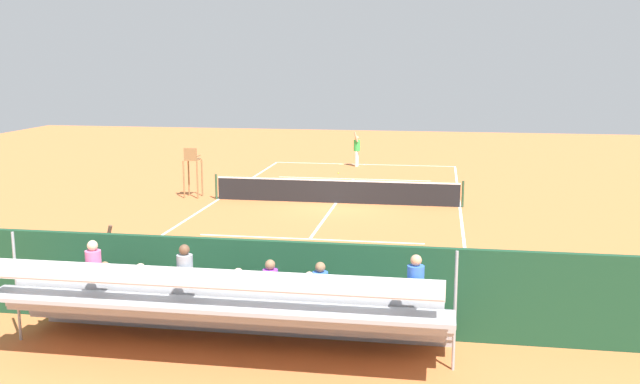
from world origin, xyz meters
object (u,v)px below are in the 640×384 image
equipment_bag (233,309)px  tennis_ball_near (338,173)px  line_judge (104,264)px  tennis_racket (342,164)px  umpire_chair (192,167)px  bleacher_stand (228,306)px  tennis_net (336,191)px  courtside_bench (322,296)px  tennis_player (357,148)px

equipment_bag → tennis_ball_near: (0.51, -20.90, -0.15)m
line_judge → tennis_racket: bearing=-96.0°
tennis_ball_near → umpire_chair: bearing=54.4°
bleacher_stand → equipment_bag: 2.15m
line_judge → bleacher_stand: bearing=148.9°
tennis_net → tennis_racket: 10.84m
umpire_chair → equipment_bag: umpire_chair is taller
equipment_bag → tennis_ball_near: size_ratio=13.64×
tennis_ball_near → courtside_bench: bearing=97.1°
tennis_ball_near → line_judge: line_judge is taller
umpire_chair → equipment_bag: 14.81m
umpire_chair → courtside_bench: bearing=120.1°
tennis_net → bleacher_stand: bleacher_stand is taller
umpire_chair → tennis_racket: umpire_chair is taller
equipment_bag → tennis_player: bearing=-90.3°
bleacher_stand → equipment_bag: size_ratio=10.07×
tennis_racket → courtside_bench: bearing=96.7°
tennis_net → umpire_chair: size_ratio=4.81×
line_judge → tennis_net: bearing=-105.9°
bleacher_stand → equipment_bag: bleacher_stand is taller
umpire_chair → tennis_ball_near: (-5.23, -7.30, -1.28)m
bleacher_stand → tennis_player: 25.57m
bleacher_stand → tennis_racket: 26.16m
equipment_bag → line_judge: line_judge is taller
courtside_bench → bleacher_stand: bearing=52.6°
courtside_bench → equipment_bag: size_ratio=2.00×
umpire_chair → line_judge: 13.53m
tennis_ball_near → tennis_player: bearing=-103.3°
tennis_player → umpire_chair: bearing=59.6°
tennis_net → equipment_bag: (0.46, 13.40, -0.32)m
bleacher_stand → tennis_player: bearing=-89.2°
courtside_bench → equipment_bag: bearing=3.6°
tennis_net → umpire_chair: umpire_chair is taller
umpire_chair → line_judge: (-2.47, 13.30, -0.30)m
umpire_chair → tennis_racket: 11.74m
equipment_bag → line_judge: bearing=-5.3°
bleacher_stand → tennis_player: (0.34, -25.57, 0.06)m
courtside_bench → line_judge: bearing=-1.9°
tennis_net → equipment_bag: 13.41m
bleacher_stand → tennis_ball_near: 22.89m
tennis_ball_near → line_judge: bearing=82.4°
umpire_chair → tennis_ball_near: size_ratio=32.42×
umpire_chair → tennis_player: 11.61m
bleacher_stand → courtside_bench: bleacher_stand is taller
tennis_player → tennis_racket: 1.46m
tennis_net → tennis_player: size_ratio=5.35×
umpire_chair → tennis_ball_near: bearing=-125.6°
equipment_bag → tennis_ball_near: equipment_bag is taller
tennis_racket → umpire_chair: bearing=64.8°
equipment_bag → tennis_racket: equipment_bag is taller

